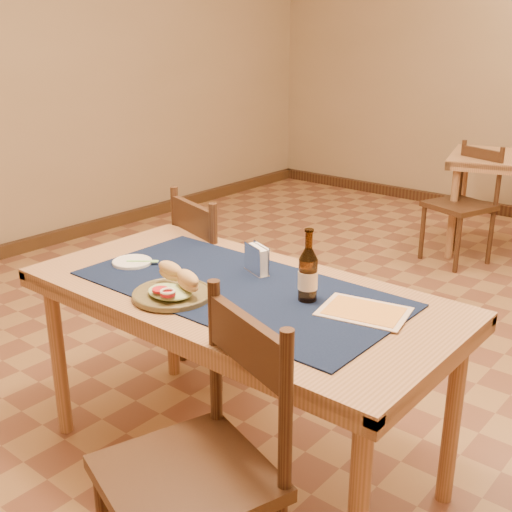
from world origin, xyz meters
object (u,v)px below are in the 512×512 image
Objects in this scene: beer_bottle at (308,274)px; napkin_holder at (257,260)px; chair_main_near at (200,465)px; chair_main_far at (223,279)px; main_table at (239,310)px; sandwich_plate at (173,289)px.

beer_bottle is 1.88× the size of napkin_holder.
chair_main_near is at bearing -81.21° from beer_bottle.
beer_bottle reaches higher than chair_main_far.
napkin_holder is at bearing 105.55° from main_table.
sandwich_plate is at bearing -119.22° from main_table.
main_table is 1.72× the size of chair_main_far.
chair_main_far is 0.98× the size of chair_main_near.
chair_main_near is at bearing -37.40° from sandwich_plate.
main_table is 0.27m from sandwich_plate.
sandwich_plate is at bearing -101.35° from napkin_holder.
chair_main_near is at bearing -58.11° from main_table.
chair_main_far is at bearing 121.37° from sandwich_plate.
main_table is at bearing -42.86° from chair_main_far.
chair_main_far is 0.91m from sandwich_plate.
chair_main_far reaches higher than napkin_holder.
main_table is 0.32m from beer_bottle.
chair_main_far is 1.43m from chair_main_near.
chair_main_far is 1.01m from beer_bottle.
sandwich_plate is 1.10× the size of beer_bottle.
chair_main_far is at bearing 137.14° from main_table.
napkin_holder is at bearing -35.16° from chair_main_far.
sandwich_plate is (-0.12, -0.21, 0.12)m from main_table.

